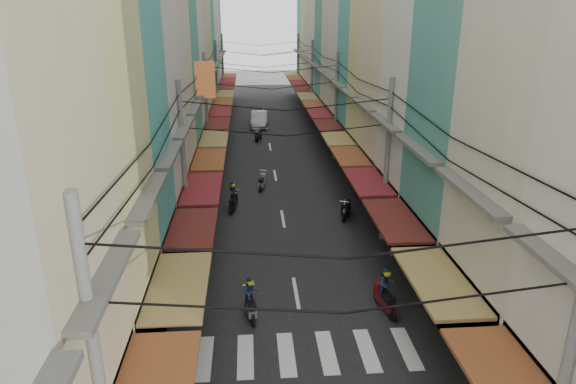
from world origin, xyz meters
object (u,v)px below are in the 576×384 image
white_car (259,127)px  traffic_sign (393,221)px  market_umbrella (497,271)px  bicycle (448,258)px

white_car → traffic_sign: size_ratio=1.99×
market_umbrella → bicycle: bearing=86.7°
white_car → market_umbrella: (7.91, -34.68, 2.06)m
market_umbrella → traffic_sign: (-2.42, 5.40, -0.17)m
white_car → traffic_sign: (5.49, -29.28, 1.89)m
white_car → market_umbrella: 35.63m
bicycle → traffic_sign: traffic_sign is taller
white_car → traffic_sign: bearing=-76.9°
white_car → bicycle: white_car is taller
bicycle → traffic_sign: 3.32m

